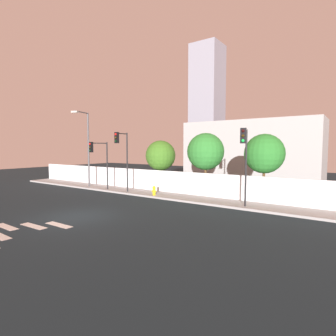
# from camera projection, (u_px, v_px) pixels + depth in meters

# --- Properties ---
(ground_plane) EXTENTS (80.00, 80.00, 0.00)m
(ground_plane) POSITION_uv_depth(u_px,v_px,m) (76.00, 217.00, 15.59)
(ground_plane) COLOR #19252C
(sidewalk) EXTENTS (36.00, 2.40, 0.15)m
(sidewalk) POSITION_uv_depth(u_px,v_px,m) (161.00, 195.00, 22.28)
(sidewalk) COLOR #9C9C9C
(sidewalk) RESTS_ON ground
(perimeter_wall) EXTENTS (36.00, 0.18, 1.80)m
(perimeter_wall) POSITION_uv_depth(u_px,v_px,m) (170.00, 182.00, 23.27)
(perimeter_wall) COLOR white
(perimeter_wall) RESTS_ON sidewalk
(crosswalk_marking) EXTENTS (3.77, 4.72, 0.01)m
(crosswalk_marking) POSITION_uv_depth(u_px,v_px,m) (8.00, 233.00, 12.59)
(crosswalk_marking) COLOR silver
(crosswalk_marking) RESTS_ON ground
(traffic_light_left) EXTENTS (0.47, 1.85, 4.28)m
(traffic_light_left) POSITION_uv_depth(u_px,v_px,m) (98.00, 155.00, 24.05)
(traffic_light_left) COLOR black
(traffic_light_left) RESTS_ON sidewalk
(traffic_light_center) EXTENTS (0.35, 1.54, 5.04)m
(traffic_light_center) POSITION_uv_depth(u_px,v_px,m) (122.00, 149.00, 22.68)
(traffic_light_center) COLOR black
(traffic_light_center) RESTS_ON sidewalk
(traffic_light_right) EXTENTS (0.56, 1.74, 4.93)m
(traffic_light_right) POSITION_uv_depth(u_px,v_px,m) (245.00, 151.00, 16.61)
(traffic_light_right) COLOR black
(traffic_light_right) RESTS_ON sidewalk
(street_lamp_curbside) EXTENTS (0.99, 2.19, 7.12)m
(street_lamp_curbside) POSITION_uv_depth(u_px,v_px,m) (87.00, 143.00, 26.12)
(street_lamp_curbside) COLOR #4C4C51
(street_lamp_curbside) RESTS_ON sidewalk
(fire_hydrant) EXTENTS (0.44, 0.26, 0.73)m
(fire_hydrant) POSITION_uv_depth(u_px,v_px,m) (154.00, 190.00, 21.76)
(fire_hydrant) COLOR gold
(fire_hydrant) RESTS_ON sidewalk
(roadside_tree_leftmost) EXTENTS (2.71, 2.71, 4.58)m
(roadside_tree_leftmost) POSITION_uv_depth(u_px,v_px,m) (161.00, 156.00, 24.72)
(roadside_tree_leftmost) COLOR brown
(roadside_tree_leftmost) RESTS_ON ground
(roadside_tree_midleft) EXTENTS (3.00, 3.00, 5.12)m
(roadside_tree_midleft) POSITION_uv_depth(u_px,v_px,m) (206.00, 152.00, 22.09)
(roadside_tree_midleft) COLOR brown
(roadside_tree_midleft) RESTS_ON ground
(roadside_tree_midright) EXTENTS (2.83, 2.83, 4.92)m
(roadside_tree_midright) POSITION_uv_depth(u_px,v_px,m) (264.00, 154.00, 19.43)
(roadside_tree_midright) COLOR brown
(roadside_tree_midright) RESTS_ON ground
(low_building_distant) EXTENTS (15.69, 6.00, 7.11)m
(low_building_distant) POSITION_uv_depth(u_px,v_px,m) (251.00, 151.00, 33.16)
(low_building_distant) COLOR #AAAAAA
(low_building_distant) RESTS_ON ground
(tower_on_skyline) EXTENTS (5.03, 5.00, 22.19)m
(tower_on_skyline) POSITION_uv_depth(u_px,v_px,m) (207.00, 108.00, 49.34)
(tower_on_skyline) COLOR gray
(tower_on_skyline) RESTS_ON ground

